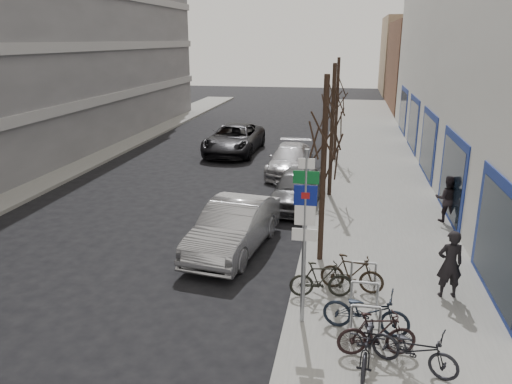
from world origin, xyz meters
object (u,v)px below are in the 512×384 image
at_px(pedestrian_far, 447,198).
at_px(bike_mid_curb, 366,308).
at_px(meter_mid, 317,186).
at_px(highway_sign_pole, 305,228).
at_px(parked_car_front, 234,227).
at_px(bike_far_curb, 415,346).
at_px(parked_car_mid, 298,188).
at_px(parked_car_back, 290,160).
at_px(bike_rack, 364,294).
at_px(meter_back, 324,155).
at_px(tree_far, 338,85).
at_px(tree_mid, 333,99).
at_px(meter_front, 304,240).
at_px(bike_mid_inner, 321,279).
at_px(lane_car, 234,139).
at_px(tree_near, 325,126).
at_px(bike_near_left, 369,340).
at_px(pedestrian_near, 450,264).
at_px(bike_near_right, 377,334).
at_px(bike_far_inner, 352,273).

bearing_deg(pedestrian_far, bike_mid_curb, 73.23).
xyz_separation_m(meter_mid, pedestrian_far, (4.65, -0.96, 0.08)).
distance_m(highway_sign_pole, meter_mid, 8.65).
bearing_deg(meter_mid, parked_car_front, -116.58).
relative_size(bike_far_curb, parked_car_front, 0.36).
xyz_separation_m(parked_car_mid, parked_car_back, (-0.89, 4.94, -0.06)).
distance_m(bike_rack, meter_back, 13.50).
bearing_deg(pedestrian_far, parked_car_front, 31.66).
distance_m(tree_far, meter_back, 4.08).
height_order(tree_mid, bike_mid_curb, tree_mid).
distance_m(bike_mid_curb, parked_car_mid, 9.24).
bearing_deg(meter_back, parked_car_mid, -98.11).
xyz_separation_m(tree_mid, parked_car_front, (-2.72, -6.03, -3.31)).
relative_size(meter_front, parked_car_mid, 0.29).
relative_size(tree_mid, bike_mid_curb, 2.87).
height_order(meter_back, bike_mid_inner, meter_back).
distance_m(highway_sign_pole, tree_mid, 10.15).
relative_size(bike_mid_curb, lane_car, 0.32).
relative_size(tree_near, tree_far, 1.00).
relative_size(bike_near_left, parked_car_back, 0.38).
bearing_deg(meter_front, bike_mid_inner, -71.24).
relative_size(meter_front, parked_car_back, 0.26).
height_order(bike_rack, pedestrian_near, pedestrian_near).
xyz_separation_m(bike_near_right, bike_mid_inner, (-1.26, 2.24, -0.01)).
bearing_deg(bike_rack, bike_mid_curb, -88.63).
relative_size(meter_mid, lane_car, 0.21).
bearing_deg(pedestrian_near, bike_mid_inner, 0.11).
height_order(tree_near, tree_far, same).
distance_m(bike_mid_inner, bike_far_curb, 3.24).
relative_size(meter_front, lane_car, 0.21).
xyz_separation_m(tree_far, bike_mid_curb, (1.22, -16.68, -3.37)).
height_order(meter_mid, pedestrian_near, pedestrian_near).
bearing_deg(parked_car_front, parked_car_mid, 80.33).
bearing_deg(bike_near_right, highway_sign_pole, 46.94).
bearing_deg(pedestrian_near, bike_far_curb, 58.94).
distance_m(parked_car_mid, pedestrian_far, 5.54).
bearing_deg(bike_far_curb, meter_back, 32.90).
xyz_separation_m(tree_near, bike_mid_inner, (0.15, -2.28, -3.47)).
height_order(bike_far_curb, pedestrian_near, pedestrian_near).
distance_m(highway_sign_pole, pedestrian_near, 4.19).
height_order(bike_near_right, bike_mid_curb, bike_mid_curb).
bearing_deg(tree_far, tree_mid, -90.00).
relative_size(bike_rack, bike_mid_inner, 1.41).
bearing_deg(bike_mid_curb, bike_near_left, -169.46).
height_order(highway_sign_pole, bike_rack, highway_sign_pole).
bearing_deg(bike_near_right, bike_rack, -3.50).
bearing_deg(meter_front, tree_far, 88.09).
distance_m(bike_far_inner, pedestrian_far, 6.72).
relative_size(bike_near_right, bike_far_inner, 0.99).
height_order(bike_rack, parked_car_mid, parked_car_mid).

